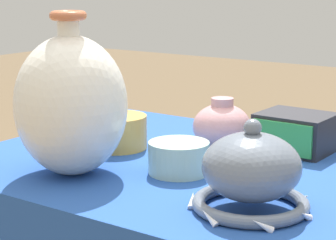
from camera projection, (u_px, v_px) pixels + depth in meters
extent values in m
cube|color=brown|center=(226.00, 179.00, 1.32)|extent=(1.06, 0.70, 0.03)
cube|color=#234C9E|center=(226.00, 170.00, 1.31)|extent=(1.08, 0.72, 0.01)
ellipsoid|color=white|center=(71.00, 106.00, 1.25)|extent=(0.22, 0.22, 0.27)
cylinder|color=white|center=(68.00, 27.00, 1.22)|extent=(0.04, 0.04, 0.04)
torus|color=#BC6642|center=(68.00, 15.00, 1.22)|extent=(0.07, 0.07, 0.02)
torus|color=slate|center=(250.00, 203.00, 1.08)|extent=(0.19, 0.19, 0.02)
ellipsoid|color=slate|center=(252.00, 167.00, 1.07)|extent=(0.16, 0.16, 0.11)
sphere|color=slate|center=(253.00, 128.00, 1.05)|extent=(0.03, 0.03, 0.03)
cone|color=white|center=(306.00, 216.00, 1.03)|extent=(0.01, 0.04, 0.03)
cone|color=white|center=(304.00, 198.00, 1.11)|extent=(0.04, 0.03, 0.03)
cone|color=white|center=(265.00, 186.00, 1.17)|extent=(0.04, 0.02, 0.03)
cone|color=white|center=(218.00, 187.00, 1.16)|extent=(0.03, 0.04, 0.03)
cone|color=white|center=(192.00, 200.00, 1.10)|extent=(0.03, 0.04, 0.03)
cone|color=white|center=(209.00, 218.00, 1.02)|extent=(0.04, 0.02, 0.03)
cone|color=white|center=(262.00, 225.00, 0.99)|extent=(0.04, 0.03, 0.03)
cube|color=#232328|center=(296.00, 132.00, 1.44)|extent=(0.16, 0.13, 0.08)
cube|color=green|center=(282.00, 138.00, 1.39)|extent=(0.14, 0.01, 0.07)
cylinder|color=#A8CCB7|center=(179.00, 158.00, 1.28)|extent=(0.12, 0.12, 0.06)
ellipsoid|color=#D19399|center=(222.00, 127.00, 1.45)|extent=(0.13, 0.13, 0.10)
cylinder|color=#D19399|center=(222.00, 102.00, 1.44)|extent=(0.05, 0.05, 0.02)
cylinder|color=gold|center=(118.00, 131.00, 1.47)|extent=(0.14, 0.14, 0.07)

